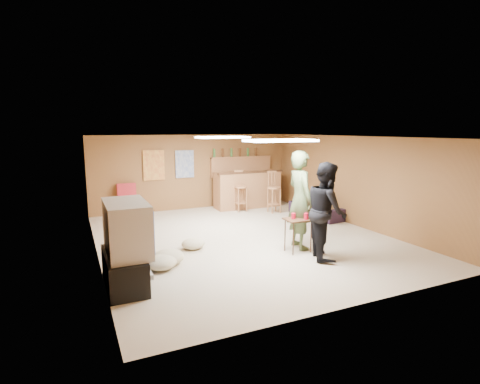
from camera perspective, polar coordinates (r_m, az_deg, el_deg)
name	(u,v)px	position (r m, az deg, el deg)	size (l,w,h in m)	color
ground	(244,238)	(8.27, 0.58, -7.06)	(7.00, 7.00, 0.00)	#BBAB8F
ceiling	(244,137)	(7.92, 0.61, 8.37)	(6.00, 7.00, 0.02)	silver
wall_back	(194,172)	(11.26, -6.99, 3.06)	(6.00, 0.02, 2.20)	brown
wall_front	(357,228)	(5.14, 17.45, -5.18)	(6.00, 0.02, 2.20)	brown
wall_left	(95,200)	(7.29, -21.29, -1.10)	(0.02, 7.00, 2.20)	brown
wall_right	(354,181)	(9.67, 16.92, 1.64)	(0.02, 7.00, 2.20)	brown
tv_stand	(124,270)	(6.09, -17.25, -11.24)	(0.55, 1.30, 0.50)	black
dvd_box	(139,274)	(6.15, -15.12, -11.91)	(0.35, 0.50, 0.08)	#B2B2B7
tv_body	(127,228)	(5.90, -16.88, -5.26)	(0.60, 1.10, 0.80)	#B2B2B7
tv_screen	(148,226)	(5.95, -13.92, -5.01)	(0.02, 0.95, 0.65)	navy
bar_counter	(247,189)	(11.37, 1.13, 0.39)	(2.00, 0.60, 1.10)	#986037
bar_lip	(251,172)	(11.07, 1.70, 3.02)	(2.10, 0.12, 0.05)	#3A2212
bar_shelf	(241,157)	(11.67, 0.19, 5.33)	(2.00, 0.18, 0.05)	#986037
bar_backing	(241,167)	(11.71, 0.15, 3.87)	(2.00, 0.14, 0.60)	#986037
poster_left	(154,165)	(10.90, -12.99, 3.99)	(0.60, 0.03, 0.85)	#BF3F26
poster_right	(185,164)	(11.11, -8.43, 4.23)	(0.55, 0.03, 0.80)	#334C99
folding_chair_stack	(127,200)	(10.73, -16.82, -1.12)	(0.50, 0.14, 0.90)	#B22028
ceiling_panel_front	(281,141)	(6.59, 6.19, 7.80)	(1.20, 0.60, 0.04)	white
ceiling_panel_back	(223,137)	(9.02, -2.66, 8.32)	(1.20, 0.60, 0.04)	white
person_olive	(300,200)	(7.52, 9.16, -1.20)	(0.71, 0.47, 1.96)	#495934
person_black	(326,211)	(7.03, 13.03, -2.77)	(0.87, 0.68, 1.79)	black
sofa	(317,208)	(10.38, 11.61, -2.43)	(1.65, 0.64, 0.48)	black
tray_table	(298,235)	(7.40, 8.82, -6.52)	(0.51, 0.41, 0.66)	#3A2212
cup_red_near	(293,216)	(7.27, 8.14, -3.64)	(0.08, 0.08, 0.11)	red
cup_red_far	(306,216)	(7.27, 10.03, -3.66)	(0.09, 0.09, 0.12)	red
cup_blue	(303,214)	(7.46, 9.55, -3.38)	(0.07, 0.07, 0.10)	navy
bar_stool_left	(241,189)	(10.79, 0.11, 0.44)	(0.41, 0.41, 1.30)	#986037
bar_stool_right	(274,193)	(10.68, 5.24, -0.08)	(0.37, 0.37, 1.16)	#986037
cushion_near_tv	(168,257)	(6.85, -10.86, -9.69)	(0.56, 0.56, 0.25)	tan
cushion_mid	(193,244)	(7.61, -7.17, -7.81)	(0.46, 0.46, 0.21)	tan
cushion_far	(161,262)	(6.64, -11.91, -10.45)	(0.53, 0.53, 0.24)	tan
bottle_row	(236,152)	(11.56, -0.68, 6.06)	(1.48, 0.08, 0.26)	#3F7233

